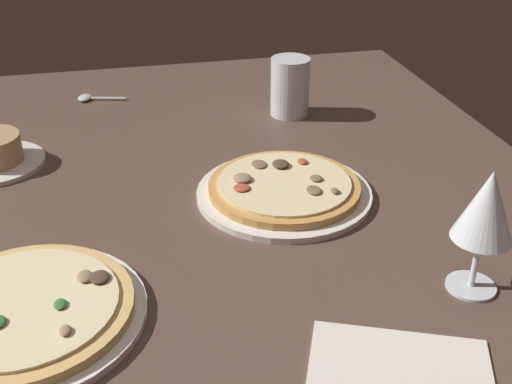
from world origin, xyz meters
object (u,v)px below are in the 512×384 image
water_glass (290,89)px  paper_menu (400,378)px  pizza_main (284,189)px  pizza_side (25,312)px  wine_glass_near (486,210)px  spoon (90,98)px

water_glass → paper_menu: bearing=173.8°
pizza_main → pizza_side: pizza_main is taller
pizza_side → water_glass: size_ratio=2.43×
paper_menu → wine_glass_near: bearing=-27.7°
water_glass → spoon: size_ratio=1.11×
water_glass → spoon: water_glass is taller
pizza_side → water_glass: 71.05cm
paper_menu → pizza_side: bearing=87.6°
pizza_main → wine_glass_near: wine_glass_near is taller
pizza_main → spoon: size_ratio=2.63×
pizza_main → water_glass: bearing=-16.8°
pizza_main → paper_menu: 39.75cm
wine_glass_near → spoon: bearing=31.2°
pizza_side → spoon: size_ratio=2.70×
paper_menu → pizza_main: bearing=25.4°
paper_menu → spoon: 93.93cm
water_glass → paper_menu: water_glass is taller
wine_glass_near → water_glass: wine_glass_near is taller
pizza_side → water_glass: water_glass is taller
wine_glass_near → paper_menu: bearing=129.7°
pizza_side → wine_glass_near: 54.68cm
paper_menu → water_glass: bearing=16.5°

